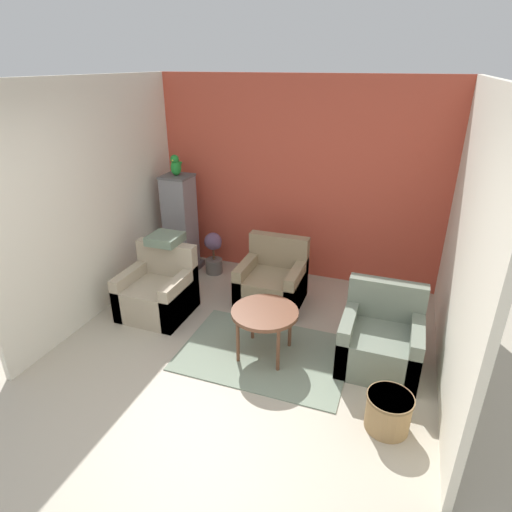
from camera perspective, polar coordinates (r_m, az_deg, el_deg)
The scene contains 14 objects.
ground_plane at distance 3.79m, azimuth -8.83°, elevation -22.55°, with size 20.00×20.00×0.00m, color #B2A893.
wall_back_accent at distance 5.74m, azimuth 5.55°, elevation 9.88°, with size 3.91×0.06×2.63m.
wall_left at distance 5.22m, azimuth -20.46°, elevation 6.96°, with size 0.06×3.15×2.63m.
wall_right at distance 4.08m, azimuth 26.34°, elevation 1.22°, with size 0.06×3.15×2.63m.
area_rug at distance 4.53m, azimuth 1.13°, elevation -12.83°, with size 1.69×1.17×0.01m.
coffee_table at distance 4.27m, azimuth 1.18°, elevation -7.89°, with size 0.67×0.67×0.52m.
armchair_left at distance 5.21m, azimuth -12.90°, elevation -4.75°, with size 0.75×0.72×0.80m.
armchair_right at distance 4.43m, azimuth 16.24°, elevation -10.84°, with size 0.75×0.72×0.80m.
armchair_middle at distance 5.29m, azimuth 2.17°, elevation -3.58°, with size 0.75×0.72×0.80m.
birdcage at distance 6.07m, azimuth -10.03°, elevation 4.01°, with size 0.46×0.46×1.38m.
parrot at distance 5.83m, azimuth -10.62°, elevation 11.75°, with size 0.13×0.23×0.28m.
potted_plant at distance 6.02m, azimuth -5.70°, elevation 0.69°, with size 0.27×0.24×0.60m.
wicker_basket at distance 3.84m, azimuth 17.25°, elevation -19.13°, with size 0.38×0.38×0.32m.
throw_pillow at distance 5.15m, azimuth -12.01°, elevation 2.26°, with size 0.36×0.36×0.10m.
Camera 1 is at (1.37, -2.21, 2.75)m, focal length 30.00 mm.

